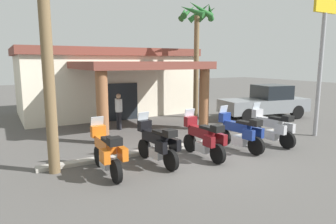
{
  "coord_description": "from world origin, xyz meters",
  "views": [
    {
      "loc": [
        -6.05,
        -7.99,
        3.31
      ],
      "look_at": [
        0.09,
        2.86,
        1.2
      ],
      "focal_mm": 32.02,
      "sensor_mm": 36.0,
      "label": 1
    }
  ],
  "objects_px": {
    "motorcycle_silver": "(272,127)",
    "motorcycle_orange": "(107,151)",
    "palm_tree_near_portico": "(197,28)",
    "roadside_sign": "(323,37)",
    "motorcycle_black": "(157,143)",
    "pickup_truck_gray": "(266,102)",
    "motorcycle_maroon": "(204,138)",
    "pedestrian": "(119,109)",
    "palm_tree_roadside": "(44,4)",
    "motel_building": "(106,81)",
    "motorcycle_blue": "(240,132)"
  },
  "relations": [
    {
      "from": "motorcycle_black",
      "to": "pickup_truck_gray",
      "type": "distance_m",
      "value": 10.09
    },
    {
      "from": "motorcycle_orange",
      "to": "motorcycle_black",
      "type": "distance_m",
      "value": 1.71
    },
    {
      "from": "motorcycle_blue",
      "to": "motorcycle_maroon",
      "type": "bearing_deg",
      "value": 84.03
    },
    {
      "from": "motorcycle_black",
      "to": "pickup_truck_gray",
      "type": "xyz_separation_m",
      "value": [
        9.26,
        4.01,
        0.24
      ]
    },
    {
      "from": "motorcycle_orange",
      "to": "roadside_sign",
      "type": "bearing_deg",
      "value": -91.0
    },
    {
      "from": "motorcycle_silver",
      "to": "pedestrian",
      "type": "xyz_separation_m",
      "value": [
        -4.43,
        5.55,
        0.33
      ]
    },
    {
      "from": "roadside_sign",
      "to": "pickup_truck_gray",
      "type": "bearing_deg",
      "value": 72.42
    },
    {
      "from": "motel_building",
      "to": "palm_tree_roadside",
      "type": "relative_size",
      "value": 1.61
    },
    {
      "from": "motel_building",
      "to": "motorcycle_silver",
      "type": "xyz_separation_m",
      "value": [
        3.39,
        -10.5,
        -1.4
      ]
    },
    {
      "from": "palm_tree_roadside",
      "to": "roadside_sign",
      "type": "bearing_deg",
      "value": -5.18
    },
    {
      "from": "motorcycle_orange",
      "to": "palm_tree_near_portico",
      "type": "distance_m",
      "value": 10.79
    },
    {
      "from": "motorcycle_black",
      "to": "motorcycle_blue",
      "type": "bearing_deg",
      "value": -98.75
    },
    {
      "from": "motorcycle_blue",
      "to": "motorcycle_silver",
      "type": "xyz_separation_m",
      "value": [
        1.7,
        -0.01,
        0.0
      ]
    },
    {
      "from": "pedestrian",
      "to": "palm_tree_roadside",
      "type": "distance_m",
      "value": 7.02
    },
    {
      "from": "motorcycle_black",
      "to": "pickup_truck_gray",
      "type": "height_order",
      "value": "pickup_truck_gray"
    },
    {
      "from": "motorcycle_blue",
      "to": "pickup_truck_gray",
      "type": "bearing_deg",
      "value": -61.97
    },
    {
      "from": "motel_building",
      "to": "motorcycle_silver",
      "type": "relative_size",
      "value": 4.89
    },
    {
      "from": "pedestrian",
      "to": "pickup_truck_gray",
      "type": "distance_m",
      "value": 8.68
    },
    {
      "from": "motorcycle_blue",
      "to": "roadside_sign",
      "type": "distance_m",
      "value": 5.81
    },
    {
      "from": "roadside_sign",
      "to": "motel_building",
      "type": "bearing_deg",
      "value": 120.71
    },
    {
      "from": "motorcycle_maroon",
      "to": "palm_tree_near_portico",
      "type": "relative_size",
      "value": 0.33
    },
    {
      "from": "motel_building",
      "to": "palm_tree_near_portico",
      "type": "xyz_separation_m",
      "value": [
        4.1,
        -4.11,
        3.1
      ]
    },
    {
      "from": "pickup_truck_gray",
      "to": "palm_tree_near_portico",
      "type": "relative_size",
      "value": 0.81
    },
    {
      "from": "motorcycle_black",
      "to": "palm_tree_near_portico",
      "type": "bearing_deg",
      "value": -49.23
    },
    {
      "from": "motel_building",
      "to": "palm_tree_roadside",
      "type": "bearing_deg",
      "value": -117.04
    },
    {
      "from": "motel_building",
      "to": "motorcycle_maroon",
      "type": "bearing_deg",
      "value": -90.46
    },
    {
      "from": "motorcycle_orange",
      "to": "motorcycle_maroon",
      "type": "bearing_deg",
      "value": -92.78
    },
    {
      "from": "motorcycle_blue",
      "to": "palm_tree_roadside",
      "type": "distance_m",
      "value": 7.76
    },
    {
      "from": "motel_building",
      "to": "motorcycle_blue",
      "type": "distance_m",
      "value": 10.72
    },
    {
      "from": "motel_building",
      "to": "pedestrian",
      "type": "height_order",
      "value": "motel_building"
    },
    {
      "from": "motorcycle_orange",
      "to": "motorcycle_maroon",
      "type": "distance_m",
      "value": 3.41
    },
    {
      "from": "motorcycle_black",
      "to": "motorcycle_maroon",
      "type": "bearing_deg",
      "value": -102.73
    },
    {
      "from": "roadside_sign",
      "to": "palm_tree_near_portico",
      "type": "bearing_deg",
      "value": 108.42
    },
    {
      "from": "pickup_truck_gray",
      "to": "roadside_sign",
      "type": "relative_size",
      "value": 0.85
    },
    {
      "from": "motorcycle_silver",
      "to": "motorcycle_orange",
      "type": "bearing_deg",
      "value": 86.7
    },
    {
      "from": "pickup_truck_gray",
      "to": "pedestrian",
      "type": "bearing_deg",
      "value": -179.47
    },
    {
      "from": "motorcycle_orange",
      "to": "roadside_sign",
      "type": "height_order",
      "value": "roadside_sign"
    },
    {
      "from": "motorcycle_silver",
      "to": "roadside_sign",
      "type": "distance_m",
      "value": 4.6
    },
    {
      "from": "motorcycle_black",
      "to": "palm_tree_roadside",
      "type": "relative_size",
      "value": 0.33
    },
    {
      "from": "motorcycle_orange",
      "to": "palm_tree_roadside",
      "type": "height_order",
      "value": "palm_tree_roadside"
    },
    {
      "from": "pedestrian",
      "to": "roadside_sign",
      "type": "height_order",
      "value": "roadside_sign"
    },
    {
      "from": "motorcycle_orange",
      "to": "pedestrian",
      "type": "bearing_deg",
      "value": -24.23
    },
    {
      "from": "motorcycle_black",
      "to": "pickup_truck_gray",
      "type": "relative_size",
      "value": 0.41
    },
    {
      "from": "motorcycle_black",
      "to": "motorcycle_orange",
      "type": "bearing_deg",
      "value": 85.99
    },
    {
      "from": "motorcycle_black",
      "to": "motorcycle_silver",
      "type": "xyz_separation_m",
      "value": [
        5.11,
        -0.16,
        0.0
      ]
    },
    {
      "from": "pedestrian",
      "to": "motorcycle_silver",
      "type": "bearing_deg",
      "value": -67.18
    },
    {
      "from": "motorcycle_maroon",
      "to": "pedestrian",
      "type": "bearing_deg",
      "value": 8.3
    },
    {
      "from": "pedestrian",
      "to": "motorcycle_maroon",
      "type": "bearing_deg",
      "value": -95.44
    },
    {
      "from": "motel_building",
      "to": "pedestrian",
      "type": "bearing_deg",
      "value": -102.19
    },
    {
      "from": "motorcycle_silver",
      "to": "pickup_truck_gray",
      "type": "relative_size",
      "value": 0.41
    }
  ]
}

